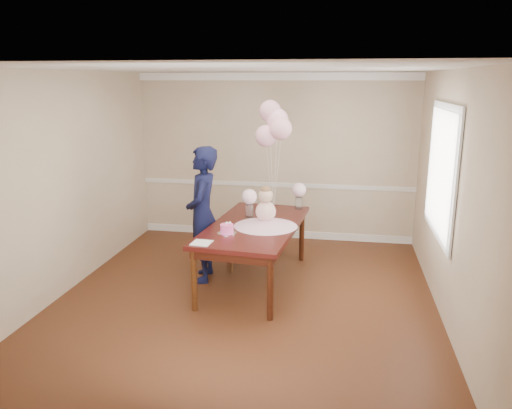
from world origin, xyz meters
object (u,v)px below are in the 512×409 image
at_px(woman, 203,215).
at_px(dining_table_top, 255,226).
at_px(birthday_cake, 227,229).
at_px(dining_chair_seat, 216,237).

bearing_deg(woman, dining_table_top, 81.40).
bearing_deg(birthday_cake, woman, 133.13).
height_order(dining_table_top, birthday_cake, birthday_cake).
xyz_separation_m(birthday_cake, woman, (-0.43, 0.46, 0.03)).
xyz_separation_m(dining_chair_seat, woman, (-0.07, -0.38, 0.42)).
relative_size(dining_table_top, dining_chair_seat, 4.63).
relative_size(birthday_cake, dining_chair_seat, 0.35).
relative_size(dining_chair_seat, woman, 0.26).
bearing_deg(dining_chair_seat, woman, -120.60).
height_order(birthday_cake, dining_chair_seat, birthday_cake).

